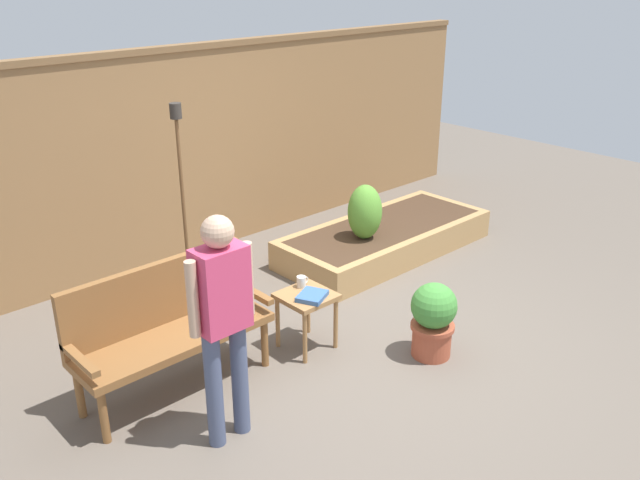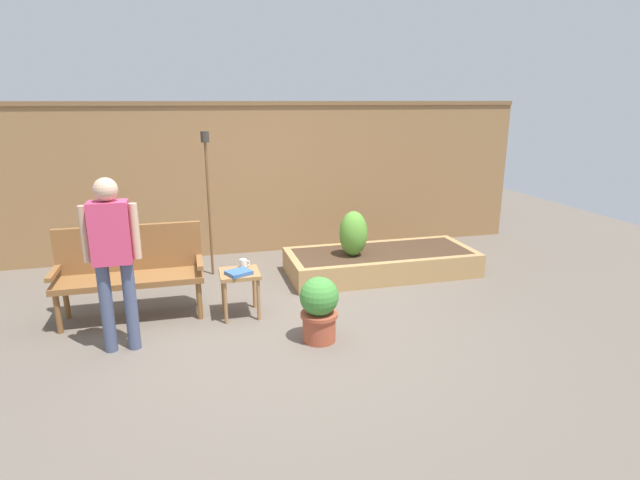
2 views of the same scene
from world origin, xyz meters
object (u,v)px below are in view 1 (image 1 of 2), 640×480
at_px(book_on_table, 312,296).
at_px(shrub_near_bench, 365,212).
at_px(person_by_bench, 222,312).
at_px(garden_bench, 166,319).
at_px(side_table, 306,303).
at_px(cup_on_table, 302,282).
at_px(potted_boxwood, 433,318).
at_px(tiki_torch, 181,170).

xyz_separation_m(book_on_table, shrub_near_bench, (1.50, 0.87, 0.08)).
bearing_deg(person_by_bench, shrub_near_bench, 25.99).
relative_size(garden_bench, side_table, 3.00).
height_order(cup_on_table, potted_boxwood, potted_boxwood).
bearing_deg(tiki_torch, person_by_bench, -115.66).
xyz_separation_m(side_table, shrub_near_bench, (1.49, 0.78, 0.18)).
bearing_deg(tiki_torch, side_table, -81.18).
xyz_separation_m(book_on_table, person_by_bench, (-1.10, -0.40, 0.43)).
height_order(potted_boxwood, shrub_near_bench, shrub_near_bench).
bearing_deg(cup_on_table, shrub_near_bench, 24.88).
bearing_deg(cup_on_table, garden_bench, 171.34).
bearing_deg(potted_boxwood, person_by_bench, 170.98).
bearing_deg(book_on_table, person_by_bench, 175.18).
xyz_separation_m(garden_bench, tiki_torch, (0.86, 1.09, 0.69)).
relative_size(side_table, book_on_table, 2.08).
bearing_deg(shrub_near_bench, garden_bench, -169.18).
bearing_deg(tiki_torch, cup_on_table, -77.79).
xyz_separation_m(shrub_near_bench, tiki_torch, (-1.70, 0.60, 0.65)).
bearing_deg(side_table, tiki_torch, 98.82).
bearing_deg(book_on_table, cup_on_table, 45.93).
distance_m(side_table, book_on_table, 0.13).
bearing_deg(person_by_bench, cup_on_table, 27.32).
distance_m(side_table, tiki_torch, 1.63).
distance_m(book_on_table, person_by_bench, 1.25).
bearing_deg(shrub_near_bench, side_table, -152.17).
distance_m(cup_on_table, potted_boxwood, 1.08).
relative_size(potted_boxwood, shrub_near_bench, 1.10).
distance_m(side_table, shrub_near_bench, 1.69).
distance_m(shrub_near_bench, person_by_bench, 2.91).
xyz_separation_m(cup_on_table, tiki_torch, (-0.27, 1.26, 0.71)).
bearing_deg(garden_bench, potted_boxwood, -31.51).
bearing_deg(tiki_torch, garden_bench, -128.32).
distance_m(garden_bench, person_by_bench, 0.87).
height_order(side_table, book_on_table, book_on_table).
bearing_deg(garden_bench, tiki_torch, 51.68).
bearing_deg(cup_on_table, book_on_table, -109.23).
relative_size(tiki_torch, person_by_bench, 1.16).
distance_m(shrub_near_bench, tiki_torch, 1.92).
bearing_deg(cup_on_table, side_table, -115.52).
bearing_deg(garden_bench, cup_on_table, -8.66).
bearing_deg(tiki_torch, book_on_table, -82.15).
height_order(potted_boxwood, person_by_bench, person_by_bench).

